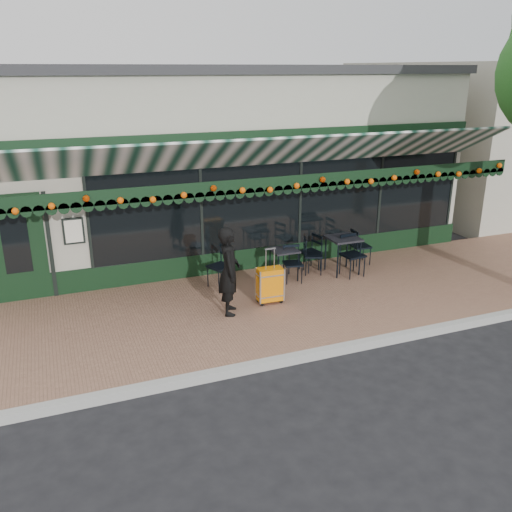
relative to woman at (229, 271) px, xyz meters
name	(u,v)px	position (x,y,z in m)	size (l,w,h in m)	color
ground	(324,354)	(1.08, -1.86, -1.00)	(80.00, 80.00, 0.00)	black
sidewalk	(278,305)	(1.08, 0.14, -0.93)	(18.00, 4.00, 0.15)	brown
curb	(327,352)	(1.08, -1.94, -0.93)	(18.00, 0.16, 0.15)	#9E9E99
restaurant_building	(197,155)	(1.08, 5.98, 1.27)	(12.00, 9.60, 4.50)	#A4A08E
woman	(229,271)	(0.00, 0.00, 0.00)	(0.62, 0.41, 1.71)	black
suitcase	(270,285)	(0.90, 0.14, -0.47)	(0.51, 0.30, 1.15)	orange
cafe_table_a	(343,241)	(3.11, 1.13, -0.09)	(0.69, 0.69, 0.85)	black
cafe_table_b	(284,252)	(1.69, 1.23, -0.23)	(0.57, 0.57, 0.70)	black
chair_a_left	(310,253)	(2.50, 1.54, -0.43)	(0.43, 0.43, 0.85)	black
chair_a_right	(361,246)	(3.82, 1.49, -0.42)	(0.43, 0.43, 0.86)	black
chair_a_front	(353,256)	(3.23, 0.87, -0.38)	(0.48, 0.48, 0.96)	black
chair_b_left	(220,267)	(0.22, 1.32, -0.40)	(0.45, 0.45, 0.91)	black
chair_b_right	(313,255)	(2.46, 1.34, -0.43)	(0.43, 0.43, 0.85)	black
chair_b_front	(293,264)	(1.81, 1.03, -0.45)	(0.41, 0.41, 0.82)	black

